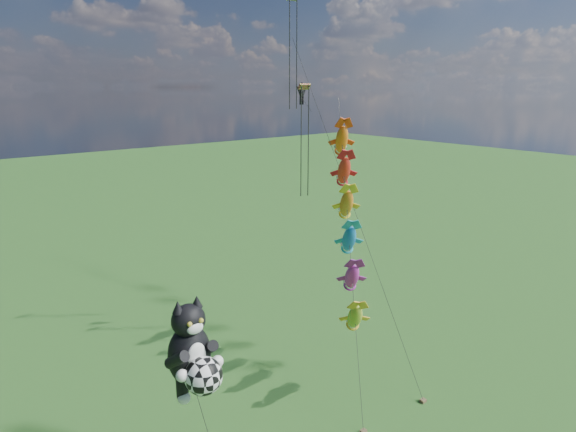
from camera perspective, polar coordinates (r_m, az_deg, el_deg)
cat_kite_rig at (r=23.16m, az=-11.18°, el=-15.78°), size 2.34×4.11×11.45m
fish_windsock_rig at (r=35.44m, az=7.10°, el=-0.63°), size 9.82×12.73×19.64m
parafoil_rig at (r=40.57m, az=1.85°, el=14.39°), size 3.15×17.42×27.96m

